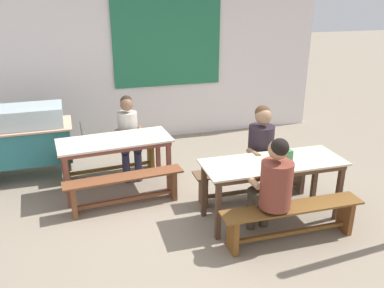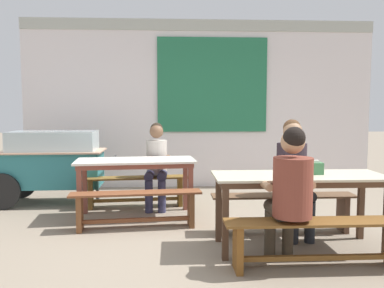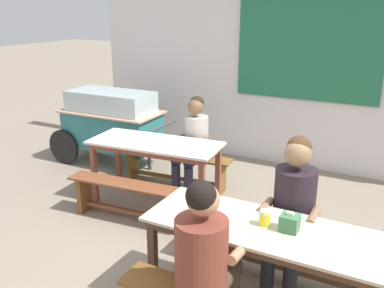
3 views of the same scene
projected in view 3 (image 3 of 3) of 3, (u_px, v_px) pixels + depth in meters
ground_plane at (193, 263)px, 3.94m from camera, size 40.00×40.00×0.00m
backdrop_wall at (293, 57)px, 5.94m from camera, size 6.35×0.23×3.03m
dining_table_far at (155, 149)px, 4.95m from camera, size 1.60×0.79×0.77m
dining_table_near at (263, 236)px, 3.07m from camera, size 1.74×0.66×0.77m
bench_far_back at (175, 165)px, 5.54m from camera, size 1.55×0.40×0.45m
bench_far_front at (134, 197)px, 4.60m from camera, size 1.58×0.40×0.45m
bench_near_back at (280, 248)px, 3.64m from camera, size 1.67×0.29×0.45m
food_cart at (111, 121)px, 6.25m from camera, size 1.82×0.80×1.10m
person_center_facing at (193, 140)px, 5.23m from camera, size 0.42×0.56×1.24m
person_near_front at (206, 254)px, 2.77m from camera, size 0.46×0.60×1.28m
person_right_near_table at (292, 206)px, 3.40m from camera, size 0.46×0.60×1.32m
tissue_box at (290, 223)px, 2.97m from camera, size 0.13×0.12×0.14m
condiment_jar at (265, 218)px, 3.05m from camera, size 0.08×0.08×0.11m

